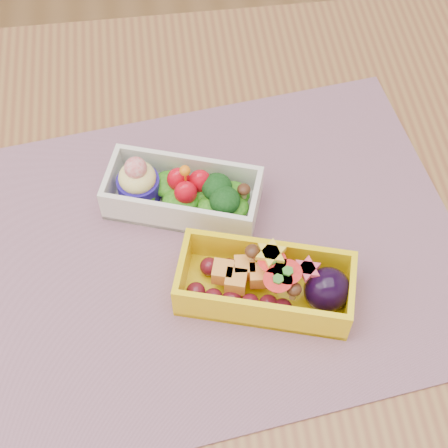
{
  "coord_description": "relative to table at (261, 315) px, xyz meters",
  "views": [
    {
      "loc": [
        -0.08,
        -0.34,
        1.36
      ],
      "look_at": [
        -0.04,
        0.04,
        0.79
      ],
      "focal_mm": 56.1,
      "sensor_mm": 36.0,
      "label": 1
    }
  ],
  "objects": [
    {
      "name": "table",
      "position": [
        0.0,
        0.0,
        0.0
      ],
      "size": [
        1.2,
        0.8,
        0.75
      ],
      "color": "brown",
      "rests_on": "ground"
    },
    {
      "name": "placemat",
      "position": [
        -0.05,
        0.03,
        0.1
      ],
      "size": [
        0.54,
        0.44,
        0.0
      ],
      "primitive_type": "cube",
      "rotation": [
        0.0,
        0.0,
        0.13
      ],
      "color": "#A06E8B",
      "rests_on": "table"
    },
    {
      "name": "bento_yellow",
      "position": [
        -0.0,
        -0.03,
        0.13
      ],
      "size": [
        0.18,
        0.12,
        0.06
      ],
      "rotation": [
        0.0,
        0.0,
        -0.29
      ],
      "color": "yellow",
      "rests_on": "placemat"
    },
    {
      "name": "bento_white",
      "position": [
        -0.08,
        0.09,
        0.12
      ],
      "size": [
        0.17,
        0.12,
        0.07
      ],
      "rotation": [
        0.0,
        0.0,
        -0.32
      ],
      "color": "silver",
      "rests_on": "placemat"
    }
  ]
}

